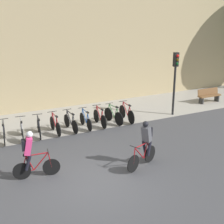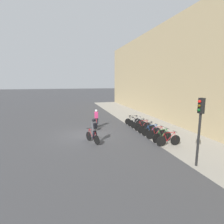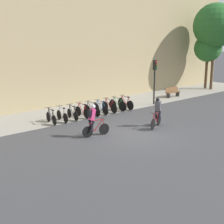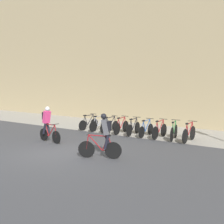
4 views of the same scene
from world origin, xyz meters
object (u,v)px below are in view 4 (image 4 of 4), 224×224
at_px(cyclist_pink, 47,123).
at_px(parked_bike_4, 133,128).
at_px(parked_bike_0, 89,123).
at_px(parked_bike_8, 189,133).
at_px(parked_bike_2, 110,126).
at_px(parked_bike_6, 160,130).
at_px(parked_bike_1, 99,124).
at_px(parked_bike_3, 121,127).
at_px(parked_bike_7, 174,132).
at_px(parked_bike_5, 146,129).
at_px(cyclist_grey, 104,135).

relative_size(cyclist_pink, parked_bike_4, 1.03).
xyz_separation_m(parked_bike_0, parked_bike_8, (6.26, 0.00, 0.03)).
bearing_deg(parked_bike_8, parked_bike_2, -179.99).
bearing_deg(cyclist_pink, parked_bike_4, 53.90).
xyz_separation_m(cyclist_pink, parked_bike_8, (5.89, 3.79, -0.53)).
relative_size(parked_bike_6, parked_bike_8, 0.97).
relative_size(parked_bike_1, parked_bike_3, 0.98).
distance_m(parked_bike_3, parked_bike_6, 2.35).
distance_m(parked_bike_1, parked_bike_8, 5.47).
distance_m(parked_bike_4, parked_bike_7, 2.35).
bearing_deg(parked_bike_4, parked_bike_1, -180.00).
bearing_deg(parked_bike_4, parked_bike_2, -179.98).
xyz_separation_m(parked_bike_5, parked_bike_7, (1.56, 0.00, 0.03)).
relative_size(cyclist_pink, parked_bike_5, 1.06).
distance_m(cyclist_pink, parked_bike_2, 4.01).
bearing_deg(cyclist_pink, parked_bike_6, 41.21).
bearing_deg(parked_bike_7, parked_bike_4, -179.96).
bearing_deg(parked_bike_7, cyclist_pink, -143.43).
bearing_deg(parked_bike_4, parked_bike_5, -0.04).
height_order(cyclist_grey, parked_bike_4, cyclist_grey).
distance_m(parked_bike_1, parked_bike_5, 3.13).
distance_m(parked_bike_2, parked_bike_4, 1.57).
xyz_separation_m(parked_bike_4, parked_bike_6, (1.56, 0.00, 0.01)).
distance_m(parked_bike_2, parked_bike_6, 3.13).
relative_size(parked_bike_3, parked_bike_5, 1.00).
bearing_deg(cyclist_pink, parked_bike_7, 36.57).
relative_size(cyclist_pink, cyclist_grey, 0.99).
relative_size(cyclist_grey, parked_bike_5, 1.07).
height_order(parked_bike_7, parked_bike_8, parked_bike_8).
distance_m(parked_bike_2, parked_bike_5, 2.35).
bearing_deg(parked_bike_7, parked_bike_0, -179.98).
bearing_deg(parked_bike_1, parked_bike_0, 179.99).
height_order(cyclist_grey, parked_bike_5, cyclist_grey).
bearing_deg(parked_bike_7, parked_bike_3, -179.98).
xyz_separation_m(parked_bike_0, parked_bike_1, (0.78, -0.00, 0.00)).
distance_m(cyclist_grey, parked_bike_8, 5.10).
bearing_deg(parked_bike_0, parked_bike_1, -0.01).
bearing_deg(parked_bike_2, cyclist_grey, -58.99).
distance_m(parked_bike_0, parked_bike_2, 1.56).
distance_m(parked_bike_3, parked_bike_8, 3.91).
bearing_deg(parked_bike_0, parked_bike_6, 0.01).
bearing_deg(parked_bike_7, parked_bike_1, -179.98).
bearing_deg(cyclist_pink, parked_bike_1, 83.79).
bearing_deg(parked_bike_3, parked_bike_6, -0.00).
xyz_separation_m(cyclist_grey, parked_bike_8, (1.85, 4.73, -0.53)).
height_order(parked_bike_1, parked_bike_4, parked_bike_4).
bearing_deg(cyclist_grey, parked_bike_2, 121.01).
bearing_deg(parked_bike_2, parked_bike_1, 179.96).
bearing_deg(parked_bike_8, parked_bike_6, 180.00).
distance_m(parked_bike_1, parked_bike_2, 0.78).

